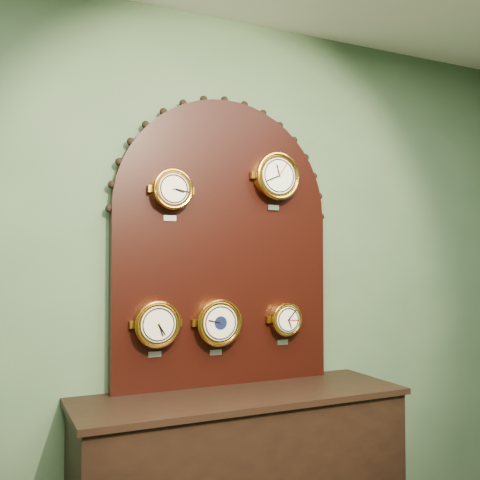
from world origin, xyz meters
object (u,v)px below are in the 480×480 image
display_board (224,233)px  hygrometer (157,324)px  arabic_clock (276,177)px  barometer (218,322)px  tide_clock (285,319)px  roman_clock (172,190)px

display_board → hygrometer: (-0.39, -0.07, -0.46)m
arabic_clock → barometer: bearing=179.9°
hygrometer → barometer: bearing=-0.1°
barometer → tide_clock: size_ratio=1.26×
hygrometer → tide_clock: bearing=0.1°
roman_clock → tide_clock: size_ratio=1.10×
arabic_clock → display_board: bearing=166.4°
barometer → tide_clock: barometer is taller
hygrometer → roman_clock: bearing=0.5°
arabic_clock → barometer: arabic_clock is taller
arabic_clock → tide_clock: size_ratio=1.34×
display_board → arabic_clock: (0.28, -0.07, 0.31)m
display_board → arabic_clock: size_ratio=4.91×
barometer → tide_clock: (0.39, 0.00, -0.00)m
display_board → roman_clock: bearing=-168.0°
arabic_clock → hygrometer: 1.01m
display_board → arabic_clock: bearing=-13.6°
arabic_clock → hygrometer: bearing=179.9°
display_board → tide_clock: size_ratio=6.55×
roman_clock → tide_clock: bearing=0.1°
roman_clock → arabic_clock: (0.59, -0.00, 0.10)m
display_board → tide_clock: display_board is taller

